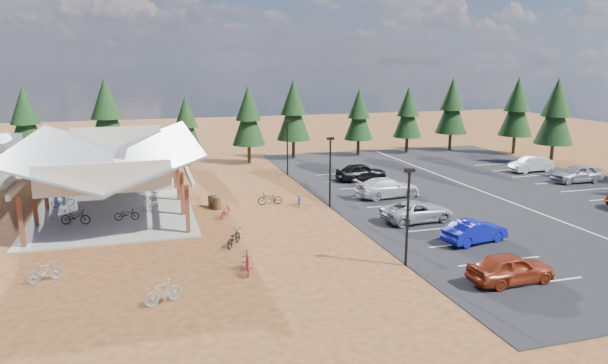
{
  "coord_description": "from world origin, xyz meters",
  "views": [
    {
      "loc": [
        -7.64,
        -33.97,
        10.36
      ],
      "look_at": [
        3.56,
        3.73,
        1.61
      ],
      "focal_mm": 32.0,
      "sensor_mm": 36.0,
      "label": 1
    }
  ],
  "objects_px": {
    "bike_5": "(145,205)",
    "car_8": "(577,173)",
    "bike_13": "(163,292)",
    "car_4": "(361,172)",
    "bike_7": "(135,180)",
    "car_3": "(388,188)",
    "bike_2": "(63,201)",
    "bike_pavilion": "(111,154)",
    "bike_6": "(148,188)",
    "trash_bin_1": "(212,201)",
    "bike_14": "(299,200)",
    "trash_bin_0": "(217,203)",
    "car_0": "(511,268)",
    "bike_3": "(100,186)",
    "bike_16": "(270,198)",
    "lamp_post_2": "(287,144)",
    "bike_11": "(247,262)",
    "bike_9": "(45,272)",
    "lamp_post_0": "(408,210)",
    "car_1": "(475,231)",
    "lamp_post_1": "(330,167)",
    "car_2": "(417,211)",
    "bike_4": "(127,214)",
    "bike_15": "(225,211)",
    "car_9": "(531,164)",
    "bike_12": "(234,238)",
    "bike_0": "(75,217)",
    "bike_1": "(60,216)"
  },
  "relations": [
    {
      "from": "bike_5",
      "to": "car_8",
      "type": "bearing_deg",
      "value": -108.04
    },
    {
      "from": "bike_13",
      "to": "car_8",
      "type": "distance_m",
      "value": 38.61
    },
    {
      "from": "bike_5",
      "to": "car_4",
      "type": "relative_size",
      "value": 0.41
    },
    {
      "from": "bike_7",
      "to": "car_3",
      "type": "relative_size",
      "value": 0.32
    },
    {
      "from": "bike_2",
      "to": "bike_5",
      "type": "height_order",
      "value": "bike_5"
    },
    {
      "from": "bike_pavilion",
      "to": "bike_6",
      "type": "bearing_deg",
      "value": 49.05
    },
    {
      "from": "trash_bin_1",
      "to": "bike_14",
      "type": "relative_size",
      "value": 0.52
    },
    {
      "from": "bike_14",
      "to": "car_3",
      "type": "height_order",
      "value": "car_3"
    },
    {
      "from": "trash_bin_0",
      "to": "car_0",
      "type": "bearing_deg",
      "value": -56.02
    },
    {
      "from": "bike_3",
      "to": "bike_7",
      "type": "bearing_deg",
      "value": -62.0
    },
    {
      "from": "bike_pavilion",
      "to": "trash_bin_0",
      "type": "height_order",
      "value": "bike_pavilion"
    },
    {
      "from": "bike_7",
      "to": "bike_16",
      "type": "bearing_deg",
      "value": -149.83
    },
    {
      "from": "car_0",
      "to": "bike_7",
      "type": "bearing_deg",
      "value": 31.07
    },
    {
      "from": "lamp_post_2",
      "to": "bike_11",
      "type": "bearing_deg",
      "value": -109.64
    },
    {
      "from": "bike_9",
      "to": "bike_16",
      "type": "bearing_deg",
      "value": -74.08
    },
    {
      "from": "lamp_post_0",
      "to": "bike_11",
      "type": "height_order",
      "value": "lamp_post_0"
    },
    {
      "from": "bike_5",
      "to": "bike_6",
      "type": "xyz_separation_m",
      "value": [
        0.25,
        5.72,
        -0.11
      ]
    },
    {
      "from": "bike_3",
      "to": "bike_14",
      "type": "distance_m",
      "value": 16.66
    },
    {
      "from": "car_8",
      "to": "car_1",
      "type": "bearing_deg",
      "value": -55.46
    },
    {
      "from": "lamp_post_1",
      "to": "car_2",
      "type": "height_order",
      "value": "lamp_post_1"
    },
    {
      "from": "lamp_post_0",
      "to": "bike_6",
      "type": "distance_m",
      "value": 23.56
    },
    {
      "from": "trash_bin_0",
      "to": "car_8",
      "type": "height_order",
      "value": "car_8"
    },
    {
      "from": "bike_14",
      "to": "bike_16",
      "type": "distance_m",
      "value": 2.2
    },
    {
      "from": "bike_4",
      "to": "bike_15",
      "type": "distance_m",
      "value": 6.48
    },
    {
      "from": "car_9",
      "to": "bike_12",
      "type": "bearing_deg",
      "value": -71.42
    },
    {
      "from": "bike_0",
      "to": "car_9",
      "type": "bearing_deg",
      "value": -65.05
    },
    {
      "from": "bike_2",
      "to": "bike_13",
      "type": "height_order",
      "value": "bike_13"
    },
    {
      "from": "bike_4",
      "to": "bike_11",
      "type": "xyz_separation_m",
      "value": [
        6.01,
        -11.03,
        0.03
      ]
    },
    {
      "from": "bike_9",
      "to": "car_1",
      "type": "height_order",
      "value": "car_1"
    },
    {
      "from": "bike_4",
      "to": "bike_3",
      "type": "bearing_deg",
      "value": 20.07
    },
    {
      "from": "lamp_post_1",
      "to": "bike_1",
      "type": "relative_size",
      "value": 3.43
    },
    {
      "from": "car_9",
      "to": "bike_7",
      "type": "bearing_deg",
      "value": -101.16
    },
    {
      "from": "lamp_post_2",
      "to": "car_1",
      "type": "relative_size",
      "value": 1.27
    },
    {
      "from": "bike_9",
      "to": "trash_bin_0",
      "type": "bearing_deg",
      "value": -64.97
    },
    {
      "from": "bike_4",
      "to": "bike_7",
      "type": "distance_m",
      "value": 10.55
    },
    {
      "from": "bike_0",
      "to": "bike_9",
      "type": "bearing_deg",
      "value": -166.72
    },
    {
      "from": "bike_14",
      "to": "car_2",
      "type": "xyz_separation_m",
      "value": [
        6.35,
        -6.12,
        0.26
      ]
    },
    {
      "from": "bike_16",
      "to": "car_2",
      "type": "distance_m",
      "value": 10.93
    },
    {
      "from": "bike_pavilion",
      "to": "car_2",
      "type": "xyz_separation_m",
      "value": [
        19.35,
        -10.07,
        -3.11
      ]
    },
    {
      "from": "bike_5",
      "to": "bike_9",
      "type": "bearing_deg",
      "value": 139.17
    },
    {
      "from": "bike_2",
      "to": "bike_9",
      "type": "distance_m",
      "value": 14.31
    },
    {
      "from": "bike_pavilion",
      "to": "car_0",
      "type": "relative_size",
      "value": 4.55
    },
    {
      "from": "bike_9",
      "to": "bike_14",
      "type": "height_order",
      "value": "bike_9"
    },
    {
      "from": "bike_pavilion",
      "to": "car_0",
      "type": "bearing_deg",
      "value": -47.61
    },
    {
      "from": "bike_pavilion",
      "to": "bike_0",
      "type": "xyz_separation_m",
      "value": [
        -2.22,
        -4.66,
        -3.23
      ]
    },
    {
      "from": "bike_pavilion",
      "to": "lamp_post_2",
      "type": "distance_m",
      "value": 16.57
    },
    {
      "from": "bike_12",
      "to": "car_2",
      "type": "xyz_separation_m",
      "value": [
        12.44,
        1.36,
        0.22
      ]
    },
    {
      "from": "bike_4",
      "to": "bike_11",
      "type": "height_order",
      "value": "bike_11"
    },
    {
      "from": "trash_bin_1",
      "to": "car_9",
      "type": "height_order",
      "value": "car_9"
    },
    {
      "from": "bike_12",
      "to": "bike_13",
      "type": "height_order",
      "value": "bike_13"
    }
  ]
}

